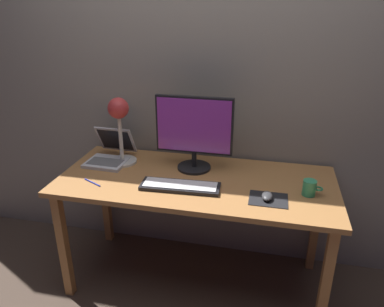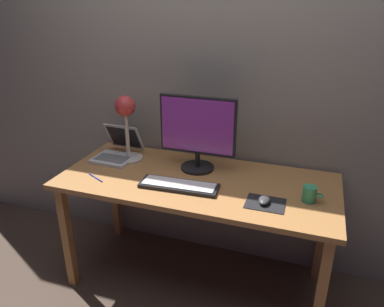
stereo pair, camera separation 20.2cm
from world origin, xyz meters
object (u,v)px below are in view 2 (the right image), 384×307
object	(u,v)px
monitor	(198,130)
mouse	(264,200)
keyboard_main	(179,185)
desk_lamp	(126,117)
coffee_mug	(310,194)
laptop	(119,148)
pen	(95,178)

from	to	relation	value
monitor	mouse	world-z (taller)	monitor
keyboard_main	desk_lamp	size ratio (longest dim) A/B	1.06
desk_lamp	coffee_mug	distance (m)	1.18
desk_lamp	mouse	size ratio (longest dim) A/B	4.40
desk_lamp	coffee_mug	world-z (taller)	desk_lamp
mouse	coffee_mug	world-z (taller)	coffee_mug
coffee_mug	laptop	bearing A→B (deg)	170.61
pen	monitor	bearing A→B (deg)	31.38
keyboard_main	coffee_mug	size ratio (longest dim) A/B	4.21
monitor	laptop	xyz separation A→B (m)	(-0.55, 0.01, -0.19)
mouse	pen	distance (m)	0.98
laptop	monitor	bearing A→B (deg)	-1.32
monitor	coffee_mug	size ratio (longest dim) A/B	4.37
laptop	pen	xyz separation A→B (m)	(0.03, -0.33, -0.05)
monitor	mouse	distance (m)	0.58
desk_lamp	pen	world-z (taller)	desk_lamp
keyboard_main	mouse	world-z (taller)	mouse
keyboard_main	coffee_mug	bearing A→B (deg)	6.34
monitor	keyboard_main	size ratio (longest dim) A/B	1.04
pen	laptop	bearing A→B (deg)	95.12
desk_lamp	pen	bearing A→B (deg)	-100.18
laptop	pen	bearing A→B (deg)	-84.88
desk_lamp	mouse	distance (m)	1.00
laptop	coffee_mug	world-z (taller)	laptop
monitor	coffee_mug	world-z (taller)	monitor
coffee_mug	mouse	bearing A→B (deg)	-155.80
desk_lamp	pen	size ratio (longest dim) A/B	3.02
keyboard_main	desk_lamp	bearing A→B (deg)	150.28
keyboard_main	monitor	bearing A→B (deg)	85.67
mouse	pen	bearing A→B (deg)	-178.14
coffee_mug	pen	xyz separation A→B (m)	(-1.19, -0.13, -0.04)
desk_lamp	coffee_mug	size ratio (longest dim) A/B	3.99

